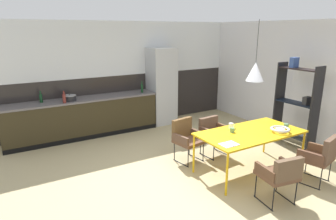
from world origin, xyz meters
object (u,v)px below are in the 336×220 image
armchair_head_of_table (281,172)px  open_book (229,144)px  refrigerator_column (162,86)px  cooking_pot (70,98)px  dining_table (250,134)px  mug_short_terracotta (232,130)px  mug_glass_clear (286,126)px  bottle_spice_small (41,98)px  mug_tall_blue (231,126)px  armchair_facing_counter (213,130)px  armchair_near_window (321,154)px  open_shelf_unit (296,102)px  armchair_by_stool (186,135)px  pendant_lamp_over_table_near (255,72)px  bottle_wine_green (64,98)px  bottle_vinegar_dark (142,88)px  fruit_bowl (280,129)px

armchair_head_of_table → open_book: bearing=124.2°
refrigerator_column → cooking_pot: size_ratio=7.16×
dining_table → mug_short_terracotta: mug_short_terracotta is taller
mug_glass_clear → bottle_spice_small: bearing=135.8°
armchair_head_of_table → mug_tall_blue: mug_tall_blue is taller
dining_table → bottle_spice_small: bottle_spice_small is taller
armchair_facing_counter → armchair_near_window: bearing=107.8°
refrigerator_column → open_shelf_unit: refrigerator_column is taller
refrigerator_column → mug_short_terracotta: refrigerator_column is taller
armchair_by_stool → mug_short_terracotta: bearing=107.7°
mug_tall_blue → bottle_spice_small: 4.07m
armchair_near_window → armchair_facing_counter: bearing=98.9°
armchair_facing_counter → mug_glass_clear: mug_glass_clear is taller
dining_table → open_book: (-0.72, -0.26, 0.05)m
pendant_lamp_over_table_near → mug_short_terracotta: bearing=153.4°
armchair_head_of_table → cooking_pot: (-1.97, 4.15, 0.47)m
armchair_by_stool → mug_tall_blue: bearing=120.0°
open_book → mug_glass_clear: (1.39, 0.07, 0.04)m
bottle_spice_small → armchair_near_window: bearing=-49.7°
armchair_head_of_table → cooking_pot: cooking_pot is taller
armchair_by_stool → bottle_wine_green: bottle_wine_green is taller
dining_table → pendant_lamp_over_table_near: (-0.00, 0.00, 1.08)m
refrigerator_column → bottle_vinegar_dark: refrigerator_column is taller
mug_tall_blue → open_shelf_unit: bearing=1.7°
mug_tall_blue → bottle_vinegar_dark: (-0.41, 2.85, 0.24)m
mug_tall_blue → bottle_vinegar_dark: 2.89m
refrigerator_column → armchair_head_of_table: (-0.40, -4.21, -0.50)m
dining_table → mug_tall_blue: 0.36m
bottle_wine_green → pendant_lamp_over_table_near: 3.97m
bottle_spice_small → bottle_wine_green: bottle_wine_green is taller
cooking_pot → bottle_spice_small: bottle_spice_small is taller
mug_short_terracotta → bottle_vinegar_dark: 3.03m
mug_tall_blue → open_shelf_unit: 1.84m
cooking_pot → bottle_spice_small: 0.59m
refrigerator_column → armchair_head_of_table: bearing=-95.5°
mug_glass_clear → bottle_wine_green: 4.51m
armchair_by_stool → pendant_lamp_over_table_near: 1.73m
armchair_head_of_table → pendant_lamp_over_table_near: pendant_lamp_over_table_near is taller
fruit_bowl → pendant_lamp_over_table_near: pendant_lamp_over_table_near is taller
armchair_by_stool → bottle_vinegar_dark: size_ratio=2.80×
armchair_facing_counter → cooking_pot: (-2.25, 2.27, 0.47)m
armchair_near_window → cooking_pot: (-3.00, 4.08, 0.45)m
dining_table → fruit_bowl: (0.43, -0.26, 0.09)m
dining_table → armchair_head_of_table: armchair_head_of_table is taller
mug_tall_blue → pendant_lamp_over_table_near: (0.17, -0.30, 0.99)m
bottle_vinegar_dark → bottle_wine_green: (-1.91, -0.15, -0.01)m
open_book → mug_short_terracotta: 0.59m
armchair_facing_counter → bottle_vinegar_dark: bottle_vinegar_dark is taller
fruit_bowl → armchair_facing_counter: bearing=114.4°
open_shelf_unit → armchair_near_window: bearing=-38.4°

